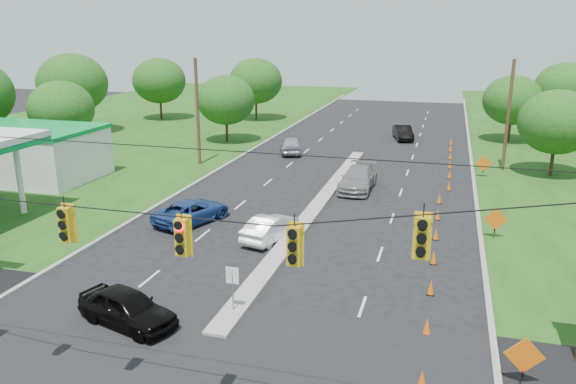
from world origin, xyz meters
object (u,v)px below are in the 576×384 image
(black_sedan, at_px, (127,308))
(blue_pickup, at_px, (192,211))
(white_sedan, at_px, (271,227))
(gas_station, at_px, (6,150))

(black_sedan, relative_size, blue_pickup, 0.86)
(white_sedan, distance_m, blue_pickup, 5.63)
(gas_station, xyz_separation_m, white_sedan, (22.52, -5.74, -1.88))
(gas_station, distance_m, white_sedan, 23.32)
(blue_pickup, bearing_deg, white_sedan, -175.49)
(white_sedan, height_order, blue_pickup, blue_pickup)
(white_sedan, bearing_deg, gas_station, -1.63)
(gas_station, height_order, white_sedan, gas_station)
(white_sedan, relative_size, blue_pickup, 0.84)
(gas_station, relative_size, blue_pickup, 3.90)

